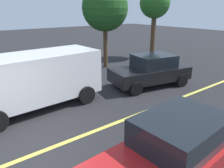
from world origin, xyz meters
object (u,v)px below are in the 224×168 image
(car_black_far_lane, at_px, (151,70))
(car_red_approaching, at_px, (175,150))
(tree_left_verge, at_px, (105,8))
(tree_centre_verge, at_px, (155,4))
(white_van, at_px, (33,78))

(car_black_far_lane, xyz_separation_m, car_red_approaching, (-4.54, -4.98, -0.01))
(tree_left_verge, bearing_deg, car_red_approaching, -117.18)
(car_black_far_lane, bearing_deg, car_red_approaching, -132.32)
(car_black_far_lane, distance_m, tree_centre_verge, 8.05)
(car_red_approaching, bearing_deg, tree_centre_verge, 44.78)
(white_van, distance_m, car_black_far_lane, 5.83)
(car_black_far_lane, bearing_deg, tree_left_verge, 85.68)
(tree_left_verge, xyz_separation_m, tree_centre_verge, (5.08, 0.38, 0.32))
(car_black_far_lane, height_order, tree_left_verge, tree_left_verge)
(white_van, distance_m, tree_left_verge, 7.51)
(tree_left_verge, bearing_deg, white_van, -149.54)
(white_van, relative_size, tree_left_verge, 0.99)
(white_van, xyz_separation_m, tree_centre_verge, (11.16, 3.96, 2.91))
(car_red_approaching, xyz_separation_m, tree_left_verge, (4.88, 9.50, 3.06))
(white_van, relative_size, car_red_approaching, 1.19)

